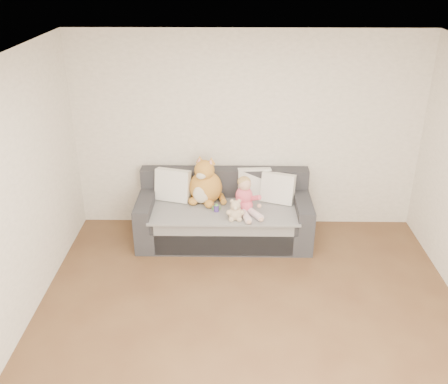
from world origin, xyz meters
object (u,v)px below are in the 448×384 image
(sofa, at_px, (224,216))
(teddy_bear, at_px, (235,212))
(sippy_cup, at_px, (216,207))
(toddler, at_px, (245,198))
(plush_cat, at_px, (205,185))

(sofa, xyz_separation_m, teddy_bear, (0.14, -0.39, 0.27))
(sofa, relative_size, teddy_bear, 7.91)
(sippy_cup, bearing_deg, teddy_bear, -41.59)
(toddler, xyz_separation_m, teddy_bear, (-0.12, -0.20, -0.09))
(toddler, xyz_separation_m, plush_cat, (-0.51, 0.29, 0.04))
(sippy_cup, bearing_deg, toddler, -1.59)
(toddler, distance_m, teddy_bear, 0.25)
(plush_cat, relative_size, teddy_bear, 2.32)
(sofa, relative_size, sippy_cup, 19.87)
(toddler, bearing_deg, sippy_cup, 156.03)
(sofa, height_order, toddler, toddler)
(plush_cat, bearing_deg, sippy_cup, -43.11)
(plush_cat, distance_m, teddy_bear, 0.64)
(plush_cat, relative_size, sippy_cup, 5.84)
(plush_cat, bearing_deg, teddy_bear, -32.89)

